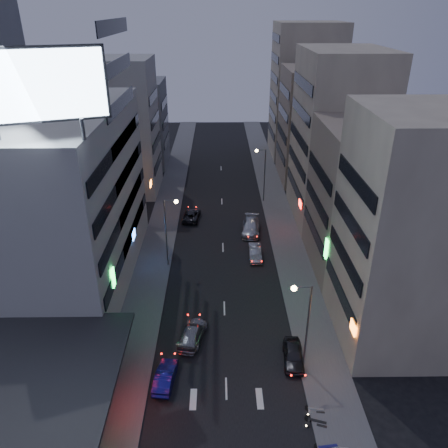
{
  "coord_description": "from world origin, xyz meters",
  "views": [
    {
      "loc": [
        -0.51,
        -20.43,
        26.51
      ],
      "look_at": [
        0.05,
        20.41,
        6.02
      ],
      "focal_mm": 35.0,
      "sensor_mm": 36.0,
      "label": 1
    }
  ],
  "objects_px": {
    "parked_car_right_mid": "(255,252)",
    "parked_car_left": "(191,215)",
    "scooter_silver_a": "(350,443)",
    "scooter_black_b": "(328,416)",
    "scooter_blue": "(338,437)",
    "road_car_blue": "(165,376)",
    "road_car_silver": "(193,333)",
    "scooter_silver_b": "(325,403)",
    "parked_car_right_near": "(293,355)",
    "parked_car_right_far": "(251,227)"
  },
  "relations": [
    {
      "from": "scooter_silver_a",
      "to": "scooter_blue",
      "type": "xyz_separation_m",
      "value": [
        -0.73,
        0.32,
        0.08
      ]
    },
    {
      "from": "parked_car_right_far",
      "to": "road_car_blue",
      "type": "relative_size",
      "value": 1.39
    },
    {
      "from": "road_car_blue",
      "to": "scooter_black_b",
      "type": "relative_size",
      "value": 1.99
    },
    {
      "from": "parked_car_right_near",
      "to": "road_car_blue",
      "type": "height_order",
      "value": "parked_car_right_near"
    },
    {
      "from": "parked_car_right_near",
      "to": "road_car_silver",
      "type": "bearing_deg",
      "value": 166.31
    },
    {
      "from": "scooter_silver_a",
      "to": "scooter_black_b",
      "type": "relative_size",
      "value": 0.86
    },
    {
      "from": "scooter_silver_a",
      "to": "scooter_blue",
      "type": "height_order",
      "value": "scooter_blue"
    },
    {
      "from": "parked_car_right_far",
      "to": "road_car_silver",
      "type": "distance_m",
      "value": 21.38
    },
    {
      "from": "parked_car_left",
      "to": "parked_car_right_near",
      "type": "bearing_deg",
      "value": 116.07
    },
    {
      "from": "parked_car_right_mid",
      "to": "parked_car_right_near",
      "type": "bearing_deg",
      "value": -83.1
    },
    {
      "from": "parked_car_right_near",
      "to": "parked_car_right_mid",
      "type": "relative_size",
      "value": 1.01
    },
    {
      "from": "parked_car_right_mid",
      "to": "parked_car_left",
      "type": "xyz_separation_m",
      "value": [
        -8.0,
        10.34,
        -0.02
      ]
    },
    {
      "from": "parked_car_right_far",
      "to": "road_car_blue",
      "type": "height_order",
      "value": "parked_car_right_far"
    },
    {
      "from": "road_car_blue",
      "to": "scooter_blue",
      "type": "distance_m",
      "value": 13.35
    },
    {
      "from": "parked_car_right_mid",
      "to": "parked_car_left",
      "type": "relative_size",
      "value": 0.87
    },
    {
      "from": "scooter_silver_b",
      "to": "parked_car_right_mid",
      "type": "bearing_deg",
      "value": 14.68
    },
    {
      "from": "road_car_silver",
      "to": "scooter_silver_b",
      "type": "height_order",
      "value": "road_car_silver"
    },
    {
      "from": "road_car_silver",
      "to": "parked_car_right_mid",
      "type": "bearing_deg",
      "value": -102.37
    },
    {
      "from": "parked_car_right_near",
      "to": "scooter_silver_b",
      "type": "relative_size",
      "value": 2.36
    },
    {
      "from": "parked_car_right_mid",
      "to": "parked_car_right_far",
      "type": "distance_m",
      "value": 6.32
    },
    {
      "from": "parked_car_right_far",
      "to": "scooter_silver_b",
      "type": "height_order",
      "value": "parked_car_right_far"
    },
    {
      "from": "parked_car_right_near",
      "to": "road_car_blue",
      "type": "xyz_separation_m",
      "value": [
        -10.34,
        -2.14,
        -0.04
      ]
    },
    {
      "from": "scooter_black_b",
      "to": "parked_car_right_far",
      "type": "bearing_deg",
      "value": 23.98
    },
    {
      "from": "parked_car_right_near",
      "to": "road_car_blue",
      "type": "relative_size",
      "value": 1.03
    },
    {
      "from": "scooter_silver_a",
      "to": "scooter_black_b",
      "type": "height_order",
      "value": "scooter_black_b"
    },
    {
      "from": "road_car_blue",
      "to": "parked_car_right_near",
      "type": "bearing_deg",
      "value": -162.2
    },
    {
      "from": "scooter_silver_b",
      "to": "road_car_blue",
      "type": "bearing_deg",
      "value": 82.76
    },
    {
      "from": "parked_car_right_mid",
      "to": "scooter_blue",
      "type": "xyz_separation_m",
      "value": [
        3.63,
        -24.55,
        0.06
      ]
    },
    {
      "from": "scooter_blue",
      "to": "road_car_blue",
      "type": "bearing_deg",
      "value": 57.55
    },
    {
      "from": "road_car_blue",
      "to": "scooter_silver_a",
      "type": "relative_size",
      "value": 2.31
    },
    {
      "from": "parked_car_right_near",
      "to": "scooter_silver_a",
      "type": "xyz_separation_m",
      "value": [
        2.5,
        -8.09,
        -0.05
      ]
    },
    {
      "from": "parked_car_right_far",
      "to": "parked_car_right_near",
      "type": "bearing_deg",
      "value": -79.47
    },
    {
      "from": "parked_car_right_far",
      "to": "road_car_silver",
      "type": "height_order",
      "value": "parked_car_right_far"
    },
    {
      "from": "road_car_blue",
      "to": "scooter_black_b",
      "type": "height_order",
      "value": "scooter_black_b"
    },
    {
      "from": "scooter_silver_b",
      "to": "parked_car_right_far",
      "type": "bearing_deg",
      "value": 12.78
    },
    {
      "from": "parked_car_right_mid",
      "to": "parked_car_left",
      "type": "height_order",
      "value": "parked_car_right_mid"
    },
    {
      "from": "parked_car_right_far",
      "to": "scooter_black_b",
      "type": "relative_size",
      "value": 2.78
    },
    {
      "from": "scooter_blue",
      "to": "scooter_silver_b",
      "type": "xyz_separation_m",
      "value": [
        -0.25,
        2.88,
        -0.08
      ]
    },
    {
      "from": "parked_car_left",
      "to": "scooter_silver_a",
      "type": "distance_m",
      "value": 37.32
    },
    {
      "from": "parked_car_right_near",
      "to": "parked_car_right_mid",
      "type": "distance_m",
      "value": 16.88
    },
    {
      "from": "parked_car_right_near",
      "to": "road_car_silver",
      "type": "relative_size",
      "value": 0.86
    },
    {
      "from": "road_car_silver",
      "to": "scooter_silver_a",
      "type": "bearing_deg",
      "value": 148.13
    },
    {
      "from": "scooter_black_b",
      "to": "parked_car_right_near",
      "type": "bearing_deg",
      "value": 31.1
    },
    {
      "from": "parked_car_right_near",
      "to": "parked_car_right_far",
      "type": "distance_m",
      "value": 23.18
    },
    {
      "from": "scooter_silver_b",
      "to": "scooter_black_b",
      "type": "bearing_deg",
      "value": -176.11
    },
    {
      "from": "parked_car_right_far",
      "to": "scooter_silver_a",
      "type": "xyz_separation_m",
      "value": [
        4.4,
        -31.2,
        -0.15
      ]
    },
    {
      "from": "parked_car_left",
      "to": "scooter_silver_b",
      "type": "height_order",
      "value": "parked_car_left"
    },
    {
      "from": "parked_car_right_near",
      "to": "parked_car_right_mid",
      "type": "xyz_separation_m",
      "value": [
        -1.86,
        16.78,
        -0.03
      ]
    },
    {
      "from": "road_car_blue",
      "to": "road_car_silver",
      "type": "height_order",
      "value": "road_car_silver"
    },
    {
      "from": "road_car_blue",
      "to": "scooter_silver_b",
      "type": "xyz_separation_m",
      "value": [
        11.86,
        -2.75,
        -0.0
      ]
    }
  ]
}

